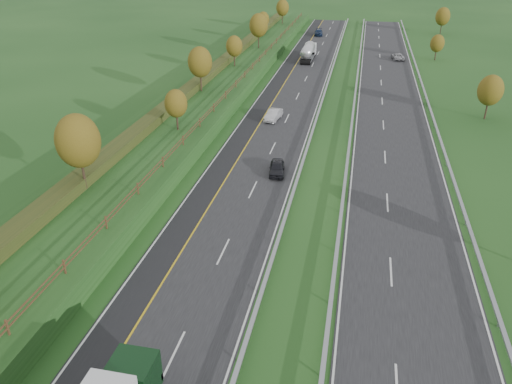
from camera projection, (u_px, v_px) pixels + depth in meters
The scene contains 18 objects.
ground at pixel (330, 131), 69.39m from camera, with size 400.00×400.00×0.00m, color #1A4117.
near_carriageway at pixel (280, 116), 75.20m from camera, with size 10.50×200.00×0.04m, color black.
far_carriageway at pixel (392, 123), 72.18m from camera, with size 10.50×200.00×0.04m, color black.
hard_shoulder at pixel (255, 114), 75.89m from camera, with size 3.00×200.00×0.04m, color black.
lane_markings at pixel (322, 119), 73.91m from camera, with size 26.75×200.00×0.01m.
embankment_left at pixel (197, 104), 77.14m from camera, with size 12.00×200.00×2.00m, color #1A4117.
hedge_left at pixel (184, 94), 76.80m from camera, with size 2.20×180.00×1.10m, color #2A3817.
fence_left at pixel (224, 96), 75.17m from camera, with size 0.12×189.06×1.20m.
median_barrier_near at pixel (318, 115), 73.89m from camera, with size 0.32×200.00×0.71m.
median_barrier_far at pixel (353, 117), 72.95m from camera, with size 0.32×200.00×0.71m.
outer_barrier_far at pixel (435, 122), 70.84m from camera, with size 0.32×200.00×0.71m.
trees_left at pixel (190, 75), 71.70m from camera, with size 6.64×164.30×7.66m.
trees_far at pixel (463, 56), 93.26m from camera, with size 8.45×118.60×7.12m.
road_tanker at pixel (308, 51), 108.94m from camera, with size 2.40×11.22×3.46m.
car_dark_near at pixel (277, 168), 56.51m from camera, with size 1.67×4.16×1.42m, color black.
car_silver_mid at pixel (273, 115), 73.28m from camera, with size 1.60×4.60×1.51m, color #AAA9AE.
car_small_far at pixel (319, 32), 136.49m from camera, with size 2.22×5.46×1.58m, color #13223D.
car_oncoming at pixel (398, 56), 109.58m from camera, with size 2.26×4.90×1.36m, color #A2A2A6.
Camera 1 is at (11.36, -11.38, 24.03)m, focal length 35.00 mm.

